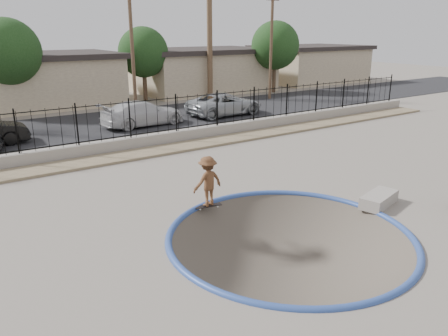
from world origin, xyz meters
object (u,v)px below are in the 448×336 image
at_px(skater, 208,184).
at_px(skateboard, 208,206).
at_px(concrete_ledge, 379,199).
at_px(car_c, 143,113).
at_px(car_d, 225,104).

relative_size(skater, skateboard, 1.77).
bearing_deg(skater, concrete_ledge, 143.24).
bearing_deg(concrete_ledge, car_c, 94.52).
bearing_deg(car_c, concrete_ledge, 179.81).
distance_m(skater, car_c, 13.42).
bearing_deg(skateboard, concrete_ledge, -20.80).
bearing_deg(skateboard, car_d, 64.85).
xyz_separation_m(skater, car_d, (9.51, 12.95, -0.05)).
height_order(skateboard, car_c, car_c).
xyz_separation_m(skater, car_c, (3.55, 12.95, -0.05)).
height_order(skater, car_d, skater).
bearing_deg(car_d, skateboard, 140.80).
distance_m(skater, car_d, 16.07).
distance_m(car_c, car_d, 5.96).
relative_size(skateboard, car_c, 0.18).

